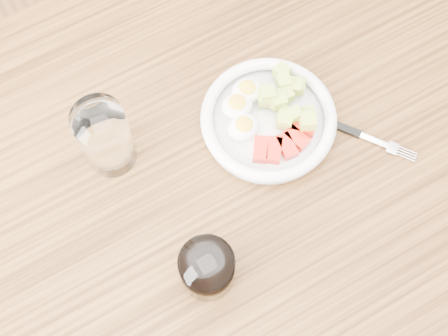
{
  "coord_description": "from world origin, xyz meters",
  "views": [
    {
      "loc": [
        -0.18,
        -0.28,
        1.68
      ],
      "look_at": [
        -0.01,
        0.01,
        0.8
      ],
      "focal_mm": 50.0,
      "sensor_mm": 36.0,
      "label": 1
    }
  ],
  "objects": [
    {
      "name": "fork",
      "position": [
        0.2,
        -0.02,
        0.77
      ],
      "size": [
        0.12,
        0.15,
        0.01
      ],
      "color": "black",
      "rests_on": "dining_table"
    },
    {
      "name": "ground",
      "position": [
        0.0,
        0.0,
        0.0
      ],
      "size": [
        4.0,
        4.0,
        0.0
      ],
      "primitive_type": "plane",
      "color": "brown",
      "rests_on": "ground"
    },
    {
      "name": "dining_table",
      "position": [
        0.0,
        0.0,
        0.67
      ],
      "size": [
        1.5,
        0.9,
        0.77
      ],
      "color": "brown",
      "rests_on": "ground"
    },
    {
      "name": "coffee_glass",
      "position": [
        -0.11,
        -0.12,
        0.81
      ],
      "size": [
        0.08,
        0.08,
        0.09
      ],
      "color": "white",
      "rests_on": "dining_table"
    },
    {
      "name": "bowl",
      "position": [
        0.09,
        0.05,
        0.79
      ],
      "size": [
        0.22,
        0.22,
        0.05
      ],
      "color": "white",
      "rests_on": "dining_table"
    },
    {
      "name": "water_glass",
      "position": [
        -0.15,
        0.13,
        0.84
      ],
      "size": [
        0.08,
        0.08,
        0.14
      ],
      "primitive_type": "cylinder",
      "color": "white",
      "rests_on": "dining_table"
    }
  ]
}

